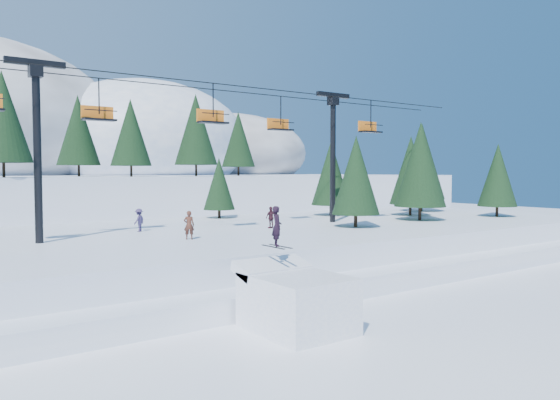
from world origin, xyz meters
TOP-DOWN VIEW (x-y plane):
  - ground at (0.00, 0.00)m, footprint 160.00×160.00m
  - mid_shelf at (0.00, 18.00)m, footprint 70.00×22.00m
  - berm at (0.00, 8.00)m, footprint 70.00×6.00m
  - jump_kicker at (-2.37, 2.78)m, footprint 3.39×4.62m
  - chairlift at (0.98, 18.05)m, footprint 46.00×3.21m
  - conifer_stand at (1.45, 18.45)m, footprint 63.13×16.30m
  - distant_skiers at (-3.83, 17.26)m, footprint 20.09×6.67m
  - banner_near at (6.77, 5.26)m, footprint 2.86×0.21m
  - banner_far at (11.03, 6.20)m, footprint 2.61×1.23m

SIDE VIEW (x-z plane):
  - ground at x=0.00m, z-range 0.00..0.00m
  - banner_near at x=6.77m, z-range 0.09..0.99m
  - banner_far at x=11.03m, z-range 0.09..0.99m
  - berm at x=0.00m, z-range 0.00..1.10m
  - mid_shelf at x=0.00m, z-range 0.00..2.50m
  - jump_kicker at x=-2.37m, z-range -1.27..3.79m
  - distant_skiers at x=-3.83m, z-range 2.45..4.17m
  - conifer_stand at x=1.45m, z-range 2.38..11.32m
  - chairlift at x=0.98m, z-range 4.18..14.46m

